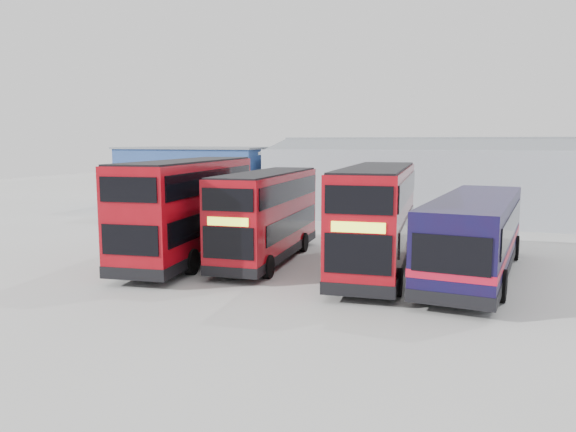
{
  "coord_description": "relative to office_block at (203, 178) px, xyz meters",
  "views": [
    {
      "loc": [
        8.97,
        -23.47,
        5.58
      ],
      "look_at": [
        -0.11,
        1.02,
        2.1
      ],
      "focal_mm": 35.0,
      "sensor_mm": 36.0,
      "label": 1
    }
  ],
  "objects": [
    {
      "name": "ground_plane",
      "position": [
        14.0,
        -17.99,
        -2.58
      ],
      "size": [
        120.0,
        120.0,
        0.0
      ],
      "primitive_type": "plane",
      "color": "#A6A6A1",
      "rests_on": "ground"
    },
    {
      "name": "office_block",
      "position": [
        0.0,
        0.0,
        0.0
      ],
      "size": [
        12.3,
        8.32,
        5.12
      ],
      "color": "navy",
      "rests_on": "ground"
    },
    {
      "name": "maintenance_shed",
      "position": [
        22.0,
        2.01,
        0.02
      ],
      "size": [
        30.5,
        12.0,
        5.89
      ],
      "color": "#999EA7",
      "rests_on": "ground"
    },
    {
      "name": "double_decker_left",
      "position": [
        9.5,
        -18.55,
        -0.23
      ],
      "size": [
        4.03,
        11.39,
        4.72
      ],
      "rotation": [
        0.0,
        0.0,
        3.26
      ],
      "color": "#980812",
      "rests_on": "ground"
    },
    {
      "name": "double_decker_centre",
      "position": [
        13.0,
        -17.37,
        -0.5
      ],
      "size": [
        3.13,
        10.02,
        4.17
      ],
      "rotation": [
        0.0,
        0.0,
        0.08
      ],
      "color": "#980812",
      "rests_on": "ground"
    },
    {
      "name": "double_decker_right",
      "position": [
        18.27,
        -18.01,
        -0.32
      ],
      "size": [
        3.49,
        10.89,
        4.53
      ],
      "rotation": [
        0.0,
        0.0,
        0.09
      ],
      "color": "#980812",
      "rests_on": "ground"
    },
    {
      "name": "single_decker_blue",
      "position": [
        22.27,
        -17.41,
        -0.92
      ],
      "size": [
        3.85,
        12.52,
        3.34
      ],
      "rotation": [
        0.0,
        0.0,
        3.06
      ],
      "color": "black",
      "rests_on": "ground"
    },
    {
      "name": "panel_van",
      "position": [
        -2.54,
        -6.37,
        -1.21
      ],
      "size": [
        3.24,
        5.92,
        2.45
      ],
      "rotation": [
        0.0,
        0.0,
        0.19
      ],
      "color": "silver",
      "rests_on": "ground"
    }
  ]
}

